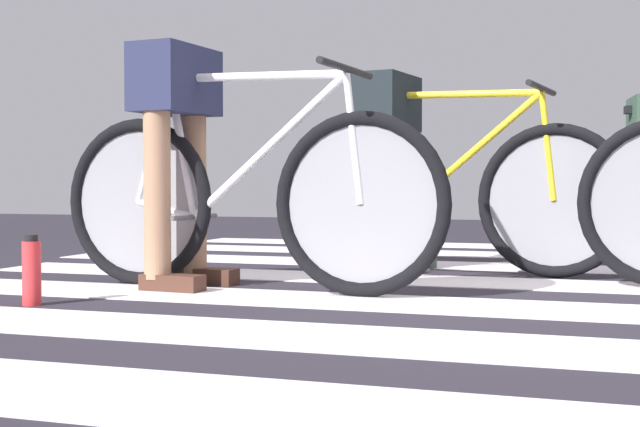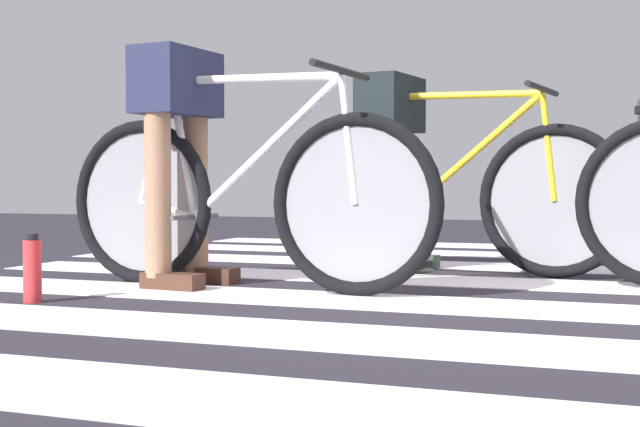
{
  "view_description": "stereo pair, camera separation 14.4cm",
  "coord_description": "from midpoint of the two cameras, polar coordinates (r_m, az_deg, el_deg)",
  "views": [
    {
      "loc": [
        0.34,
        -3.51,
        0.46
      ],
      "look_at": [
        -0.85,
        0.14,
        0.32
      ],
      "focal_mm": 48.74,
      "sensor_mm": 36.0,
      "label": 1
    },
    {
      "loc": [
        0.48,
        -3.51,
        0.46
      ],
      "look_at": [
        -0.85,
        0.14,
        0.32
      ],
      "focal_mm": 48.74,
      "sensor_mm": 36.0,
      "label": 2
    }
  ],
  "objects": [
    {
      "name": "ground",
      "position": [
        3.56,
        11.32,
        -5.28
      ],
      "size": [
        18.0,
        14.0,
        0.02
      ],
      "color": "#29252F"
    },
    {
      "name": "water_bottle",
      "position": [
        3.33,
        -19.41,
        -3.58
      ],
      "size": [
        0.07,
        0.07,
        0.25
      ],
      "color": "red",
      "rests_on": "ground"
    },
    {
      "name": "cyclist_3_of_4",
      "position": [
        4.4,
        3.58,
        4.56
      ],
      "size": [
        0.37,
        0.44,
        0.98
      ],
      "rotation": [
        0.0,
        0.0,
        -0.15
      ],
      "color": "beige",
      "rests_on": "ground"
    },
    {
      "name": "cyclist_1_of_4",
      "position": [
        3.74,
        -10.37,
        5.26
      ],
      "size": [
        0.35,
        0.43,
        1.01
      ],
      "rotation": [
        0.0,
        0.0,
        -0.1
      ],
      "color": "#A87A5B",
      "rests_on": "ground"
    },
    {
      "name": "crosswalk_markings",
      "position": [
        3.51,
        10.99,
        -5.18
      ],
      "size": [
        5.36,
        5.75,
        0.0
      ],
      "color": "white",
      "rests_on": "ground"
    },
    {
      "name": "bicycle_3_of_4",
      "position": [
        4.29,
        7.39,
        1.27
      ],
      "size": [
        1.72,
        0.53,
        0.93
      ],
      "rotation": [
        0.0,
        0.0,
        -0.15
      ],
      "color": "black",
      "rests_on": "ground"
    },
    {
      "name": "bicycle_1_of_4",
      "position": [
        3.57,
        -6.19,
        1.14
      ],
      "size": [
        1.73,
        0.52,
        0.93
      ],
      "rotation": [
        0.0,
        0.0,
        -0.1
      ],
      "color": "black",
      "rests_on": "ground"
    }
  ]
}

